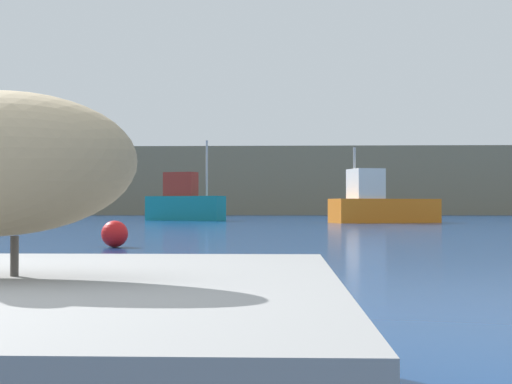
# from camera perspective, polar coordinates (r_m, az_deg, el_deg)

# --- Properties ---
(hillside_backdrop) EXTENTS (140.00, 14.00, 6.55)m
(hillside_backdrop) POSITION_cam_1_polar(r_m,az_deg,el_deg) (78.70, 0.75, 0.70)
(hillside_backdrop) COLOR #7F755B
(hillside_backdrop) RESTS_ON ground
(fishing_boat_teal) EXTENTS (4.83, 2.85, 4.63)m
(fishing_boat_teal) POSITION_cam_1_polar(r_m,az_deg,el_deg) (44.60, -5.39, -0.81)
(fishing_boat_teal) COLOR teal
(fishing_boat_teal) RESTS_ON ground
(fishing_boat_orange) EXTENTS (5.69, 3.36, 3.77)m
(fishing_boat_orange) POSITION_cam_1_polar(r_m,az_deg,el_deg) (38.75, 9.27, -0.94)
(fishing_boat_orange) COLOR orange
(fishing_boat_orange) RESTS_ON ground
(mooring_buoy) EXTENTS (0.54, 0.54, 0.54)m
(mooring_buoy) POSITION_cam_1_polar(r_m,az_deg,el_deg) (15.65, -10.53, -3.10)
(mooring_buoy) COLOR red
(mooring_buoy) RESTS_ON ground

